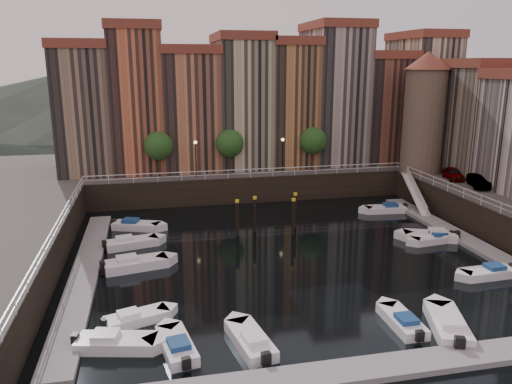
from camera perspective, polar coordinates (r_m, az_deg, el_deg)
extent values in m
plane|color=black|center=(42.18, 3.78, -6.98)|extent=(200.00, 200.00, 0.00)
cube|color=black|center=(66.15, -2.34, 2.26)|extent=(80.00, 20.00, 3.00)
cube|color=gray|center=(40.10, -18.95, -8.67)|extent=(2.00, 28.00, 0.35)
cube|color=gray|center=(48.12, 23.11, -5.20)|extent=(2.00, 28.00, 0.35)
cube|color=gray|center=(27.91, 13.87, -18.96)|extent=(30.00, 2.00, 0.35)
cone|color=#2D382D|center=(149.22, -19.77, 10.30)|extent=(80.00, 80.00, 14.00)
cone|color=#2D382D|center=(148.75, -6.08, 11.80)|extent=(100.00, 100.00, 18.00)
cone|color=#2D382D|center=(156.57, 7.02, 10.80)|extent=(70.00, 70.00, 12.00)
cube|color=#846B54|center=(61.90, -18.85, 8.65)|extent=(6.00, 10.00, 14.00)
cube|color=brown|center=(61.71, -19.43, 15.58)|extent=(6.30, 10.30, 1.00)
cube|color=#C7633E|center=(61.42, -13.38, 9.92)|extent=(5.80, 10.00, 16.00)
cube|color=brown|center=(61.42, -13.86, 17.84)|extent=(6.10, 10.30, 1.00)
cube|color=#B66E4A|center=(61.71, -7.53, 9.03)|extent=(6.50, 10.00, 13.50)
cube|color=brown|center=(61.49, -7.76, 15.77)|extent=(6.80, 10.30, 1.00)
cube|color=#BFB387|center=(62.48, -1.66, 9.90)|extent=(6.20, 10.00, 15.00)
cube|color=brown|center=(62.38, -1.71, 17.25)|extent=(6.50, 10.30, 1.00)
cube|color=#B07440|center=(63.84, 3.63, 9.75)|extent=(5.60, 10.00, 14.50)
cube|color=brown|center=(63.70, 3.75, 16.71)|extent=(5.90, 10.30, 1.00)
cube|color=#A49689|center=(65.64, 8.79, 10.61)|extent=(6.40, 10.00, 16.50)
cube|color=brown|center=(65.69, 9.09, 18.25)|extent=(6.70, 10.30, 1.00)
cube|color=brown|center=(68.21, 13.67, 9.04)|extent=(6.00, 10.00, 13.00)
cube|color=brown|center=(67.97, 14.02, 14.91)|extent=(6.30, 10.30, 1.00)
cube|color=#C6B091|center=(70.89, 18.14, 9.94)|extent=(5.90, 10.00, 15.50)
cube|color=brown|center=(70.84, 18.67, 16.59)|extent=(6.20, 10.30, 1.00)
cube|color=#7A6E5C|center=(62.58, 24.91, 7.22)|extent=(9.00, 8.00, 12.00)
cube|color=brown|center=(62.27, 25.55, 13.15)|extent=(9.30, 8.30, 1.00)
cylinder|color=#6B5B4C|center=(61.05, 18.57, 7.65)|extent=(4.60, 4.60, 12.00)
cone|color=brown|center=(60.73, 19.09, 14.03)|extent=(5.20, 5.20, 2.00)
cylinder|color=black|center=(57.06, -10.96, 2.83)|extent=(0.30, 0.30, 2.40)
sphere|color=#1E4719|center=(56.64, -11.08, 5.21)|extent=(3.20, 3.20, 3.20)
cylinder|color=black|center=(57.74, -3.00, 3.21)|extent=(0.30, 0.30, 2.40)
sphere|color=#1E4719|center=(57.33, -3.03, 5.56)|extent=(3.20, 3.20, 3.20)
cylinder|color=black|center=(60.11, 6.47, 3.58)|extent=(0.30, 0.30, 2.40)
sphere|color=#1E4719|center=(59.71, 6.54, 5.84)|extent=(3.20, 3.20, 3.20)
cylinder|color=black|center=(56.13, -6.89, 3.64)|extent=(0.12, 0.12, 4.00)
sphere|color=#FFD88C|center=(55.80, -6.95, 5.65)|extent=(0.36, 0.36, 0.36)
cylinder|color=black|center=(57.88, 3.04, 4.04)|extent=(0.12, 0.12, 4.00)
sphere|color=#FFD88C|center=(57.55, 3.07, 6.00)|extent=(0.36, 0.36, 0.36)
cube|color=white|center=(56.02, -0.61, 2.62)|extent=(36.00, 0.08, 0.08)
cube|color=white|center=(56.11, -0.61, 2.17)|extent=(36.00, 0.06, 0.06)
cube|color=white|center=(48.13, 25.30, -0.73)|extent=(0.08, 34.00, 0.08)
cube|color=white|center=(48.24, 25.24, -1.24)|extent=(0.06, 34.00, 0.06)
cube|color=white|center=(39.12, -22.01, -3.63)|extent=(0.08, 34.00, 0.08)
cube|color=white|center=(39.25, -21.95, -4.26)|extent=(0.06, 34.00, 0.06)
cube|color=white|center=(57.01, 17.75, -0.13)|extent=(2.78, 8.26, 2.81)
cube|color=white|center=(56.89, 17.79, 0.36)|extent=(1.93, 8.32, 3.65)
cylinder|color=black|center=(45.68, -2.15, -3.28)|extent=(0.32, 0.32, 3.60)
cylinder|color=yellow|center=(45.16, -2.17, -1.04)|extent=(0.36, 0.36, 0.25)
cylinder|color=black|center=(46.80, -0.13, -2.84)|extent=(0.32, 0.32, 3.60)
cylinder|color=yellow|center=(46.28, -0.13, -0.65)|extent=(0.36, 0.36, 0.25)
cylinder|color=black|center=(46.24, 4.28, -3.09)|extent=(0.32, 0.32, 3.60)
cylinder|color=yellow|center=(45.72, 4.32, -0.88)|extent=(0.36, 0.36, 0.25)
cylinder|color=black|center=(48.20, 4.48, -2.37)|extent=(0.32, 0.32, 3.60)
cylinder|color=yellow|center=(47.70, 4.52, -0.24)|extent=(0.36, 0.36, 0.25)
cube|color=white|center=(29.91, -15.62, -16.36)|extent=(4.64, 2.62, 0.75)
cube|color=white|center=(29.85, -16.82, -15.53)|extent=(1.62, 1.47, 0.50)
cube|color=black|center=(30.48, -19.94, -15.57)|extent=(0.45, 0.56, 0.70)
cube|color=white|center=(32.27, -13.41, -13.88)|extent=(4.10, 2.63, 0.65)
cube|color=white|center=(31.97, -14.36, -13.43)|extent=(1.49, 1.38, 0.44)
cube|color=black|center=(31.74, -16.97, -14.19)|extent=(0.43, 0.51, 0.61)
cube|color=white|center=(40.06, -13.55, -8.05)|extent=(5.05, 2.78, 0.81)
cube|color=white|center=(39.79, -14.52, -7.52)|extent=(1.75, 1.58, 0.54)
cube|color=black|center=(39.66, -17.15, -8.12)|extent=(0.48, 0.61, 0.76)
cube|color=white|center=(44.74, -14.00, -5.72)|extent=(4.68, 2.67, 0.75)
cube|color=white|center=(44.49, -14.79, -5.27)|extent=(1.64, 1.49, 0.50)
cube|color=black|center=(44.31, -16.94, -5.78)|extent=(0.46, 0.57, 0.70)
cube|color=white|center=(49.29, -13.47, -3.81)|extent=(4.74, 3.11, 0.75)
cube|color=navy|center=(49.37, -14.15, -3.27)|extent=(1.73, 1.61, 0.50)
cube|color=black|center=(50.08, -15.96, -3.38)|extent=(0.50, 0.59, 0.70)
cube|color=white|center=(41.27, 24.94, -8.44)|extent=(4.15, 1.75, 0.70)
cube|color=navy|center=(41.46, 25.60, -7.79)|extent=(1.35, 1.17, 0.46)
cube|color=black|center=(42.53, 27.22, -7.70)|extent=(0.34, 0.48, 0.65)
cube|color=white|center=(47.16, 19.52, -5.12)|extent=(4.18, 2.04, 0.69)
cube|color=navy|center=(47.37, 20.08, -4.56)|extent=(1.40, 1.25, 0.46)
cube|color=black|center=(48.39, 21.50, -4.53)|extent=(0.37, 0.49, 0.64)
cube|color=white|center=(47.75, 19.23, -4.81)|extent=(4.89, 3.22, 0.78)
cube|color=white|center=(47.73, 20.01, -4.30)|extent=(1.79, 1.67, 0.52)
cube|color=black|center=(48.20, 22.04, -4.57)|extent=(0.52, 0.61, 0.73)
cube|color=white|center=(55.16, 14.53, -1.95)|extent=(4.40, 2.04, 0.73)
cube|color=navy|center=(55.25, 15.12, -1.49)|extent=(1.46, 1.28, 0.48)
cube|color=black|center=(55.93, 16.68, -1.62)|extent=(0.38, 0.51, 0.68)
cube|color=white|center=(29.05, -9.06, -17.01)|extent=(2.26, 4.28, 0.69)
cube|color=navy|center=(28.38, -8.82, -16.85)|extent=(1.32, 1.47, 0.46)
cube|color=black|center=(27.17, -7.98, -18.81)|extent=(0.51, 0.40, 0.65)
cube|color=white|center=(29.16, -0.66, -16.65)|extent=(2.38, 4.55, 0.74)
cube|color=white|center=(28.46, -0.21, -16.46)|extent=(1.40, 1.56, 0.49)
cube|color=black|center=(27.24, 1.15, -18.48)|extent=(0.54, 0.42, 0.69)
cube|color=white|center=(32.32, 16.31, -14.02)|extent=(1.56, 3.98, 0.68)
cube|color=navy|center=(31.72, 16.82, -13.80)|extent=(1.09, 1.27, 0.45)
cube|color=black|center=(30.64, 18.20, -15.35)|extent=(0.45, 0.32, 0.63)
cube|color=white|center=(32.68, 21.02, -13.98)|extent=(3.30, 5.16, 0.82)
cube|color=white|center=(31.90, 21.39, -13.74)|extent=(1.73, 1.87, 0.55)
cube|color=black|center=(30.44, 22.24, -15.72)|extent=(0.64, 0.54, 0.77)
imported|color=gray|center=(58.90, 21.58, 1.89)|extent=(2.46, 4.11, 1.31)
imported|color=gray|center=(55.99, 24.09, 1.06)|extent=(2.72, 4.31, 1.34)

